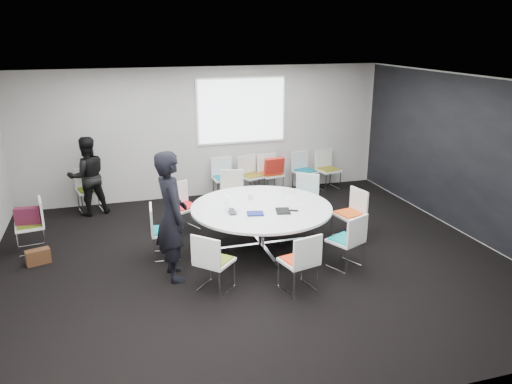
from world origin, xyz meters
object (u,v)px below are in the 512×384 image
object	(u,v)px
chair_ring_g	(299,272)
cup	(250,197)
chair_back_d	(305,179)
chair_spare_left	(32,235)
chair_ring_e	(165,241)
person_back	(88,176)
chair_ring_b	(304,206)
chair_back_b	(252,183)
chair_ring_c	(232,202)
chair_back_a	(224,186)
brown_bag	(38,257)
conference_table	(261,216)
chair_person_back	(90,198)
chair_ring_f	(214,273)
person_main	(172,216)
chair_ring_d	(184,216)
chair_back_e	(328,177)
chair_ring_a	(349,223)
chair_back_c	(271,182)
laptop	(234,211)
chair_ring_h	(345,251)
maroon_bag	(28,216)

from	to	relation	value
chair_ring_g	cup	distance (m)	2.05
chair_back_d	chair_spare_left	bearing A→B (deg)	1.17
chair_ring_e	person_back	bearing A→B (deg)	-149.64
chair_ring_b	chair_back_b	distance (m)	1.81
chair_ring_c	chair_back_a	bearing A→B (deg)	-77.82
brown_bag	conference_table	bearing A→B (deg)	-6.42
chair_back_d	cup	size ratio (longest dim) A/B	9.78
chair_person_back	cup	bearing A→B (deg)	127.23
chair_ring_f	person_back	world-z (taller)	person_back
chair_ring_c	chair_ring_g	distance (m)	3.23
chair_ring_c	person_main	size ratio (longest dim) A/B	0.46
chair_ring_d	person_back	world-z (taller)	person_back
chair_ring_f	person_main	xyz separation A→B (m)	(-0.48, 0.58, 0.69)
chair_ring_e	chair_ring_f	world-z (taller)	same
chair_ring_d	cup	bearing A→B (deg)	118.90
chair_ring_b	brown_bag	size ratio (longest dim) A/B	2.44
conference_table	chair_back_e	distance (m)	3.67
chair_ring_e	chair_back_d	distance (m)	4.39
chair_ring_a	chair_back_b	size ratio (longest dim) A/B	1.00
person_back	brown_bag	distance (m)	2.36
chair_back_c	chair_spare_left	distance (m)	5.09
chair_ring_e	chair_back_d	xyz separation A→B (m)	(3.50, 2.65, 0.00)
chair_ring_b	chair_back_b	size ratio (longest dim) A/B	1.00
chair_spare_left	chair_person_back	world-z (taller)	same
person_main	laptop	xyz separation A→B (m)	(1.06, 0.52, -0.22)
chair_back_c	chair_spare_left	world-z (taller)	same
chair_back_d	chair_back_c	bearing A→B (deg)	-16.41
chair_ring_a	chair_ring_f	bearing A→B (deg)	101.43
chair_ring_d	chair_ring_f	xyz separation A→B (m)	(0.05, -2.36, 0.00)
chair_back_c	chair_person_back	xyz separation A→B (m)	(-3.87, -0.05, 0.00)
conference_table	chair_back_a	world-z (taller)	chair_back_a
chair_ring_e	chair_ring_h	size ratio (longest dim) A/B	1.00
chair_ring_c	maroon_bag	xyz separation A→B (m)	(-3.61, -0.69, 0.34)
cup	brown_bag	bearing A→B (deg)	-179.62
chair_back_c	chair_ring_c	bearing A→B (deg)	32.75
chair_ring_e	chair_ring_g	world-z (taller)	same
chair_ring_c	cup	distance (m)	1.33
cup	chair_ring_f	bearing A→B (deg)	-121.51
conference_table	person_back	xyz separation A→B (m)	(-2.79, 2.53, 0.23)
chair_ring_e	chair_back_b	size ratio (longest dim) A/B	1.00
chair_back_c	chair_back_b	bearing A→B (deg)	-8.01
chair_spare_left	chair_person_back	size ratio (longest dim) A/B	1.00
chair_back_a	chair_back_d	xyz separation A→B (m)	(1.90, -0.00, 0.00)
conference_table	brown_bag	bearing A→B (deg)	173.58
chair_ring_c	chair_back_c	world-z (taller)	same
chair_ring_g	chair_back_d	distance (m)	4.68
chair_back_d	brown_bag	size ratio (longest dim) A/B	2.44
chair_back_a	chair_ring_b	bearing A→B (deg)	121.95
chair_spare_left	laptop	world-z (taller)	chair_spare_left
chair_ring_d	cup	size ratio (longest dim) A/B	9.78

